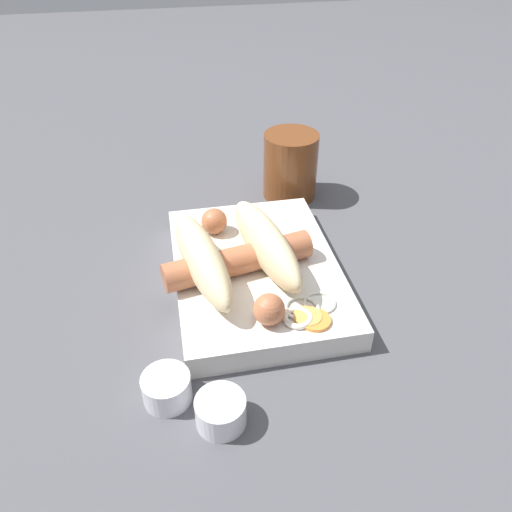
{
  "coord_description": "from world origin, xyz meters",
  "views": [
    {
      "loc": [
        -0.43,
        0.08,
        0.37
      ],
      "look_at": [
        0.0,
        0.0,
        0.04
      ],
      "focal_mm": 35.0,
      "sensor_mm": 36.0,
      "label": 1
    }
  ],
  "objects_px": {
    "bread_roll": "(235,251)",
    "sausage": "(239,260)",
    "food_tray": "(256,272)",
    "drink_glass": "(290,166)",
    "condiment_cup_near": "(167,389)",
    "condiment_cup_far": "(221,413)"
  },
  "relations": [
    {
      "from": "condiment_cup_far",
      "to": "drink_glass",
      "type": "xyz_separation_m",
      "value": [
        0.36,
        -0.15,
        0.03
      ]
    },
    {
      "from": "food_tray",
      "to": "bread_roll",
      "type": "relative_size",
      "value": 1.38
    },
    {
      "from": "food_tray",
      "to": "drink_glass",
      "type": "xyz_separation_m",
      "value": [
        0.18,
        -0.09,
        0.03
      ]
    },
    {
      "from": "sausage",
      "to": "condiment_cup_near",
      "type": "xyz_separation_m",
      "value": [
        -0.13,
        0.09,
        -0.03
      ]
    },
    {
      "from": "food_tray",
      "to": "bread_roll",
      "type": "bearing_deg",
      "value": 105.79
    },
    {
      "from": "food_tray",
      "to": "condiment_cup_far",
      "type": "height_order",
      "value": "same"
    },
    {
      "from": "condiment_cup_near",
      "to": "bread_roll",
      "type": "bearing_deg",
      "value": -31.57
    },
    {
      "from": "bread_roll",
      "to": "condiment_cup_far",
      "type": "xyz_separation_m",
      "value": [
        -0.17,
        0.04,
        -0.04
      ]
    },
    {
      "from": "bread_roll",
      "to": "condiment_cup_near",
      "type": "distance_m",
      "value": 0.16
    },
    {
      "from": "sausage",
      "to": "condiment_cup_near",
      "type": "height_order",
      "value": "sausage"
    },
    {
      "from": "sausage",
      "to": "condiment_cup_near",
      "type": "relative_size",
      "value": 4.42
    },
    {
      "from": "sausage",
      "to": "condiment_cup_far",
      "type": "relative_size",
      "value": 4.42
    },
    {
      "from": "condiment_cup_near",
      "to": "condiment_cup_far",
      "type": "relative_size",
      "value": 1.0
    },
    {
      "from": "food_tray",
      "to": "drink_glass",
      "type": "height_order",
      "value": "drink_glass"
    },
    {
      "from": "food_tray",
      "to": "condiment_cup_near",
      "type": "bearing_deg",
      "value": 142.85
    },
    {
      "from": "food_tray",
      "to": "condiment_cup_far",
      "type": "distance_m",
      "value": 0.19
    },
    {
      "from": "drink_glass",
      "to": "bread_roll",
      "type": "bearing_deg",
      "value": 150.04
    },
    {
      "from": "bread_roll",
      "to": "drink_glass",
      "type": "bearing_deg",
      "value": -29.96
    },
    {
      "from": "bread_roll",
      "to": "sausage",
      "type": "height_order",
      "value": "bread_roll"
    },
    {
      "from": "condiment_cup_near",
      "to": "sausage",
      "type": "bearing_deg",
      "value": -33.39
    },
    {
      "from": "sausage",
      "to": "condiment_cup_far",
      "type": "xyz_separation_m",
      "value": [
        -0.16,
        0.04,
        -0.03
      ]
    },
    {
      "from": "sausage",
      "to": "drink_glass",
      "type": "xyz_separation_m",
      "value": [
        0.19,
        -0.11,
        0.0
      ]
    }
  ]
}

